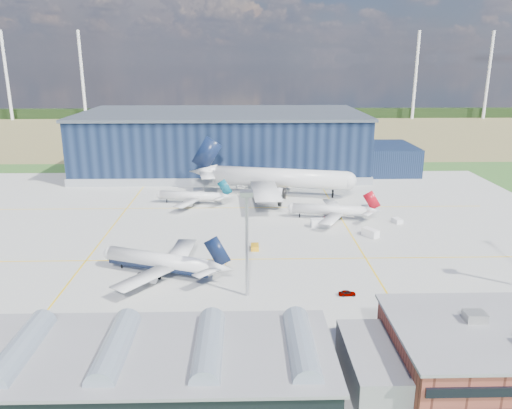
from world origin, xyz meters
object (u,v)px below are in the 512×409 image
object	(u,v)px
gse_tug_a	(255,247)
gse_cart_a	(397,221)
airliner_red	(329,205)
car_a	(347,293)
gse_van_a	(320,223)
car_b	(212,340)
airliner_navy	(159,253)
airliner_widebody	(279,168)
airliner_regional	(190,191)
light_mast_center	(247,227)
gse_van_b	(370,233)
gse_tug_b	(222,262)
gse_tug_c	(283,194)
gse_cart_b	(241,187)
hangar	(229,144)

from	to	relation	value
gse_tug_a	gse_cart_a	bearing A→B (deg)	25.72
airliner_red	car_a	xyz separation A→B (m)	(-4.71, -52.45, -4.14)
gse_van_a	car_b	world-z (taller)	gse_van_a
airliner_navy	airliner_red	size ratio (longest dim) A/B	1.15
gse_tug_a	gse_van_a	size ratio (longest dim) A/B	0.58
airliner_widebody	airliner_regional	size ratio (longest dim) A/B	2.26
light_mast_center	airliner_widebody	distance (m)	82.10
airliner_regional	gse_van_b	distance (m)	63.96
airliner_regional	airliner_widebody	bearing A→B (deg)	-150.57
airliner_regional	gse_van_b	bearing A→B (deg)	157.86
gse_tug_a	car_a	distance (m)	33.08
car_a	car_b	world-z (taller)	car_b
gse_tug_b	gse_tug_c	distance (m)	65.79
gse_tug_b	gse_van_b	distance (m)	45.37
airliner_navy	airliner_regional	distance (m)	58.68
gse_tug_a	gse_tug_b	bearing A→B (deg)	-130.85
light_mast_center	gse_tug_a	bearing A→B (deg)	85.23
airliner_red	airliner_navy	bearing A→B (deg)	52.86
gse_van_a	light_mast_center	bearing A→B (deg)	149.75
gse_van_a	car_b	distance (m)	68.70
gse_cart_b	airliner_widebody	bearing A→B (deg)	-121.06
gse_cart_a	car_b	distance (m)	84.32
gse_van_a	car_a	size ratio (longest dim) A/B	1.59
airliner_regional	gse_cart_a	bearing A→B (deg)	171.30
airliner_navy	gse_tug_b	distance (m)	15.87
gse_cart_a	car_b	xyz separation A→B (m)	(-52.72, -65.80, -0.09)
airliner_regional	car_b	bearing A→B (deg)	108.21
car_a	car_b	distance (m)	32.73
hangar	gse_tug_a	size ratio (longest dim) A/B	43.27
airliner_red	airliner_regional	world-z (taller)	airliner_red
airliner_regional	gse_van_a	xyz separation A→B (m)	(41.16, -25.53, -3.25)
gse_van_b	car_a	distance (m)	38.94
hangar	gse_tug_a	bearing A→B (deg)	-84.53
gse_cart_b	gse_tug_b	bearing A→B (deg)	-176.45
airliner_red	gse_van_b	xyz separation A→B (m)	(9.13, -16.05, -3.63)
airliner_widebody	car_b	xyz separation A→B (m)	(-18.74, -99.00, -9.56)
gse_van_a	car_a	bearing A→B (deg)	175.06
airliner_red	airliner_regional	distance (m)	48.38
airliner_navy	airliner_widebody	world-z (taller)	airliner_widebody
gse_cart_a	gse_van_b	xyz separation A→B (m)	(-11.25, -11.86, 0.42)
hangar	gse_van_b	distance (m)	98.96
gse_tug_c	hangar	bearing A→B (deg)	120.50
airliner_widebody	gse_van_b	bearing A→B (deg)	-50.01
airliner_red	gse_tug_b	size ratio (longest dim) A/B	8.80
airliner_regional	car_a	xyz separation A→B (m)	(40.19, -70.45, -3.89)
gse_van_b	car_b	xyz separation A→B (m)	(-41.47, -53.95, -0.51)
airliner_navy	gse_cart_a	xyz separation A→B (m)	(66.52, 36.46, -4.76)
airliner_navy	gse_tug_a	xyz separation A→B (m)	(22.41, 15.27, -4.77)
car_b	hangar	bearing A→B (deg)	-17.72
car_a	airliner_red	bearing A→B (deg)	-6.94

